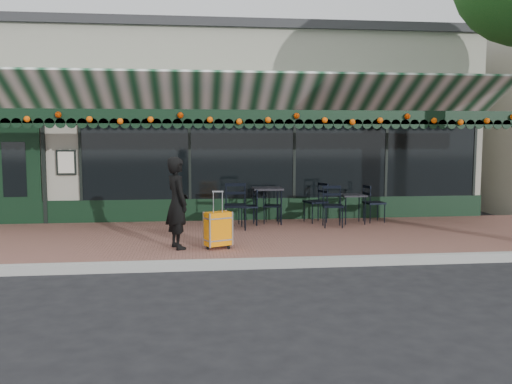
{
  "coord_description": "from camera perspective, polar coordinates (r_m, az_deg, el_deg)",
  "views": [
    {
      "loc": [
        -0.9,
        -8.36,
        2.04
      ],
      "look_at": [
        0.24,
        1.6,
        1.03
      ],
      "focal_mm": 38.0,
      "sensor_mm": 36.0,
      "label": 1
    }
  ],
  "objects": [
    {
      "name": "chair_b_right",
      "position": [
        11.99,
        1.71,
        -1.5
      ],
      "size": [
        0.47,
        0.47,
        0.76
      ],
      "primitive_type": null,
      "rotation": [
        0.0,
        0.0,
        1.3
      ],
      "color": "black",
      "rests_on": "sidewalk"
    },
    {
      "name": "restaurant_building",
      "position": [
        16.22,
        -3.37,
        6.55
      ],
      "size": [
        12.0,
        9.6,
        4.5
      ],
      "color": "gray",
      "rests_on": "ground"
    },
    {
      "name": "cafe_table_a",
      "position": [
        12.13,
        10.14,
        -0.56
      ],
      "size": [
        0.52,
        0.52,
        0.64
      ],
      "color": "black",
      "rests_on": "sidewalk"
    },
    {
      "name": "chair_a_left",
      "position": [
        12.2,
        6.27,
        -1.08
      ],
      "size": [
        0.56,
        0.56,
        0.9
      ],
      "primitive_type": null,
      "rotation": [
        0.0,
        0.0,
        -1.26
      ],
      "color": "black",
      "rests_on": "sidewalk"
    },
    {
      "name": "cafe_table_b",
      "position": [
        11.95,
        1.2,
        0.09
      ],
      "size": [
        0.65,
        0.65,
        0.8
      ],
      "color": "black",
      "rests_on": "sidewalk"
    },
    {
      "name": "chair_b_front",
      "position": [
        11.19,
        -2.18,
        -1.5
      ],
      "size": [
        0.52,
        0.52,
        0.96
      ],
      "primitive_type": null,
      "rotation": [
        0.0,
        0.0,
        -0.08
      ],
      "color": "black",
      "rests_on": "sidewalk"
    },
    {
      "name": "ground",
      "position": [
        8.65,
        -0.36,
        -7.91
      ],
      "size": [
        80.0,
        80.0,
        0.0
      ],
      "primitive_type": "plane",
      "color": "black",
      "rests_on": "ground"
    },
    {
      "name": "sidewalk",
      "position": [
        10.58,
        -1.53,
        -4.97
      ],
      "size": [
        18.0,
        4.0,
        0.15
      ],
      "primitive_type": "cube",
      "color": "brown",
      "rests_on": "ground"
    },
    {
      "name": "chair_b_left",
      "position": [
        11.71,
        -0.88,
        -1.58
      ],
      "size": [
        0.44,
        0.44,
        0.8
      ],
      "primitive_type": null,
      "rotation": [
        0.0,
        0.0,
        -1.47
      ],
      "color": "black",
      "rests_on": "sidewalk"
    },
    {
      "name": "chair_a_right",
      "position": [
        12.45,
        12.33,
        -1.16
      ],
      "size": [
        0.47,
        0.47,
        0.85
      ],
      "primitive_type": null,
      "rotation": [
        0.0,
        0.0,
        1.69
      ],
      "color": "black",
      "rests_on": "sidewalk"
    },
    {
      "name": "woman",
      "position": [
        9.32,
        -8.29,
        -1.14
      ],
      "size": [
        0.56,
        0.67,
        1.57
      ],
      "primitive_type": "imported",
      "rotation": [
        0.0,
        0.0,
        1.94
      ],
      "color": "black",
      "rests_on": "sidewalk"
    },
    {
      "name": "chair_a_front",
      "position": [
        11.59,
        8.08,
        -1.49
      ],
      "size": [
        0.49,
        0.49,
        0.89
      ],
      "primitive_type": null,
      "rotation": [
        0.0,
        0.0,
        -0.12
      ],
      "color": "black",
      "rests_on": "sidewalk"
    },
    {
      "name": "suitcase",
      "position": [
        9.3,
        -4.02,
        -3.95
      ],
      "size": [
        0.49,
        0.4,
        0.98
      ],
      "rotation": [
        0.0,
        0.0,
        0.43
      ],
      "color": "orange",
      "rests_on": "sidewalk"
    },
    {
      "name": "curb",
      "position": [
        8.56,
        -0.3,
        -7.55
      ],
      "size": [
        18.0,
        0.16,
        0.15
      ],
      "primitive_type": "cube",
      "color": "#9E9E99",
      "rests_on": "ground"
    }
  ]
}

